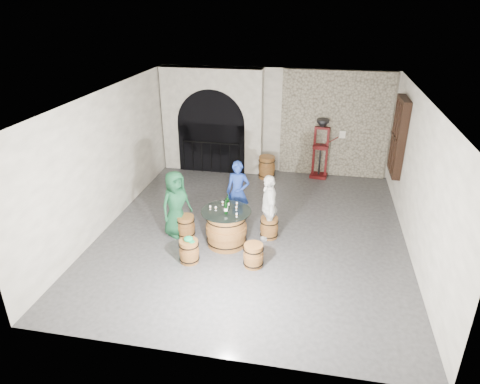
% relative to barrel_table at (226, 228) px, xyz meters
% --- Properties ---
extents(ground, '(8.00, 8.00, 0.00)m').
position_rel_barrel_table_xyz_m(ground, '(0.49, 0.71, -0.42)').
color(ground, '#323235').
rests_on(ground, ground).
extents(wall_back, '(8.00, 0.00, 8.00)m').
position_rel_barrel_table_xyz_m(wall_back, '(0.49, 4.71, 1.18)').
color(wall_back, white).
rests_on(wall_back, ground).
extents(wall_front, '(8.00, 0.00, 8.00)m').
position_rel_barrel_table_xyz_m(wall_front, '(0.49, -3.29, 1.18)').
color(wall_front, white).
rests_on(wall_front, ground).
extents(wall_left, '(0.00, 8.00, 8.00)m').
position_rel_barrel_table_xyz_m(wall_left, '(-3.01, 0.71, 1.18)').
color(wall_left, white).
rests_on(wall_left, ground).
extents(wall_right, '(0.00, 8.00, 8.00)m').
position_rel_barrel_table_xyz_m(wall_right, '(3.99, 0.71, 1.18)').
color(wall_right, white).
rests_on(wall_right, ground).
extents(ceiling, '(8.00, 8.00, 0.00)m').
position_rel_barrel_table_xyz_m(ceiling, '(0.49, 0.71, 2.78)').
color(ceiling, beige).
rests_on(ceiling, wall_back).
extents(stone_facing_panel, '(3.20, 0.12, 3.18)m').
position_rel_barrel_table_xyz_m(stone_facing_panel, '(2.29, 4.65, 1.18)').
color(stone_facing_panel, tan).
rests_on(stone_facing_panel, ground).
extents(arched_opening, '(3.10, 0.60, 3.19)m').
position_rel_barrel_table_xyz_m(arched_opening, '(-1.41, 4.45, 1.16)').
color(arched_opening, white).
rests_on(arched_opening, ground).
extents(shuttered_window, '(0.23, 1.10, 2.00)m').
position_rel_barrel_table_xyz_m(shuttered_window, '(3.87, 3.11, 1.38)').
color(shuttered_window, black).
rests_on(shuttered_window, wall_right).
extents(barrel_table, '(1.10, 1.10, 0.85)m').
position_rel_barrel_table_xyz_m(barrel_table, '(0.00, 0.00, 0.00)').
color(barrel_table, brown).
rests_on(barrel_table, ground).
extents(barrel_stool_left, '(0.43, 0.43, 0.51)m').
position_rel_barrel_table_xyz_m(barrel_stool_left, '(-1.01, 0.19, -0.17)').
color(barrel_stool_left, brown).
rests_on(barrel_stool_left, ground).
extents(barrel_stool_far, '(0.43, 0.43, 0.51)m').
position_rel_barrel_table_xyz_m(barrel_stool_far, '(0.03, 1.03, -0.17)').
color(barrel_stool_far, brown).
rests_on(barrel_stool_far, ground).
extents(barrel_stool_right, '(0.43, 0.43, 0.51)m').
position_rel_barrel_table_xyz_m(barrel_stool_right, '(0.90, 0.50, -0.17)').
color(barrel_stool_right, brown).
rests_on(barrel_stool_right, ground).
extents(barrel_stool_near_right, '(0.43, 0.43, 0.51)m').
position_rel_barrel_table_xyz_m(barrel_stool_near_right, '(0.73, -0.72, -0.17)').
color(barrel_stool_near_right, brown).
rests_on(barrel_stool_near_right, ground).
extents(barrel_stool_near_left, '(0.43, 0.43, 0.51)m').
position_rel_barrel_table_xyz_m(barrel_stool_near_left, '(-0.62, -0.82, -0.17)').
color(barrel_stool_near_left, brown).
rests_on(barrel_stool_near_left, ground).
extents(green_cap, '(0.24, 0.19, 0.11)m').
position_rel_barrel_table_xyz_m(green_cap, '(-0.61, -0.82, 0.13)').
color(green_cap, '#0B7E47').
rests_on(green_cap, barrel_stool_near_left).
extents(person_green, '(0.85, 0.92, 1.58)m').
position_rel_barrel_table_xyz_m(person_green, '(-1.23, 0.24, 0.37)').
color(person_green, '#124025').
rests_on(person_green, ground).
extents(person_blue, '(0.57, 0.38, 1.55)m').
position_rel_barrel_table_xyz_m(person_blue, '(0.03, 1.15, 0.36)').
color(person_blue, navy).
rests_on(person_blue, ground).
extents(person_white, '(0.59, 0.98, 1.56)m').
position_rel_barrel_table_xyz_m(person_white, '(0.88, 0.48, 0.36)').
color(person_white, silver).
rests_on(person_white, ground).
extents(wine_bottle_left, '(0.08, 0.08, 0.32)m').
position_rel_barrel_table_xyz_m(wine_bottle_left, '(0.01, -0.04, 0.56)').
color(wine_bottle_left, black).
rests_on(wine_bottle_left, barrel_table).
extents(wine_bottle_center, '(0.08, 0.08, 0.32)m').
position_rel_barrel_table_xyz_m(wine_bottle_center, '(0.02, -0.13, 0.56)').
color(wine_bottle_center, black).
rests_on(wine_bottle_center, barrel_table).
extents(wine_bottle_right, '(0.08, 0.08, 0.32)m').
position_rel_barrel_table_xyz_m(wine_bottle_right, '(0.00, 0.15, 0.56)').
color(wine_bottle_right, black).
rests_on(wine_bottle_right, barrel_table).
extents(tasting_glass_a, '(0.05, 0.05, 0.10)m').
position_rel_barrel_table_xyz_m(tasting_glass_a, '(-0.22, -0.03, 0.47)').
color(tasting_glass_a, '#B17022').
rests_on(tasting_glass_a, barrel_table).
extents(tasting_glass_b, '(0.05, 0.05, 0.10)m').
position_rel_barrel_table_xyz_m(tasting_glass_b, '(0.21, 0.07, 0.47)').
color(tasting_glass_b, '#B17022').
rests_on(tasting_glass_b, barrel_table).
extents(tasting_glass_c, '(0.05, 0.05, 0.10)m').
position_rel_barrel_table_xyz_m(tasting_glass_c, '(-0.14, 0.26, 0.47)').
color(tasting_glass_c, '#B17022').
rests_on(tasting_glass_c, barrel_table).
extents(tasting_glass_d, '(0.05, 0.05, 0.10)m').
position_rel_barrel_table_xyz_m(tasting_glass_d, '(0.19, 0.27, 0.47)').
color(tasting_glass_d, '#B17022').
rests_on(tasting_glass_d, barrel_table).
extents(tasting_glass_e, '(0.05, 0.05, 0.10)m').
position_rel_barrel_table_xyz_m(tasting_glass_e, '(0.28, -0.24, 0.47)').
color(tasting_glass_e, '#B17022').
rests_on(tasting_glass_e, barrel_table).
extents(tasting_glass_f, '(0.05, 0.05, 0.10)m').
position_rel_barrel_table_xyz_m(tasting_glass_f, '(-0.35, -0.01, 0.47)').
color(tasting_glass_f, '#B17022').
rests_on(tasting_glass_f, barrel_table).
extents(side_barrel, '(0.52, 0.52, 0.69)m').
position_rel_barrel_table_xyz_m(side_barrel, '(0.36, 4.02, -0.08)').
color(side_barrel, brown).
rests_on(side_barrel, ground).
extents(corking_press, '(0.76, 0.47, 1.82)m').
position_rel_barrel_table_xyz_m(corking_press, '(1.94, 4.37, 0.64)').
color(corking_press, '#4D0C0C').
rests_on(corking_press, ground).
extents(control_box, '(0.18, 0.10, 0.22)m').
position_rel_barrel_table_xyz_m(control_box, '(2.54, 4.57, 0.93)').
color(control_box, silver).
rests_on(control_box, wall_back).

